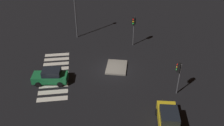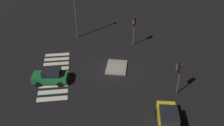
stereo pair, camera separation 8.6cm
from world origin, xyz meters
name	(u,v)px [view 1 (the left image)]	position (x,y,z in m)	size (l,w,h in m)	color
ground_plane	(112,70)	(0.00, 0.00, 0.00)	(80.00, 80.00, 0.00)	black
traffic_island	(117,67)	(-0.40, 0.62, 0.09)	(3.81, 3.21, 0.18)	gray
car_yellow	(168,118)	(9.73, 3.82, 0.88)	(4.34, 2.56, 1.80)	gold
car_green	(50,76)	(1.62, -7.21, 0.84)	(2.22, 4.08, 1.71)	#196B38
traffic_light_west	(134,25)	(-5.94, 3.80, 3.22)	(0.53, 0.54, 4.25)	#47474C
traffic_light_north	(179,71)	(5.26, 6.18, 2.80)	(0.54, 0.53, 3.70)	#47474C
street_lamp	(75,2)	(-9.72, -4.11, 5.46)	(0.56, 0.56, 8.06)	#47474C
crosswalk_near	(55,74)	(0.00, -6.90, 0.01)	(9.90, 3.20, 0.02)	silver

